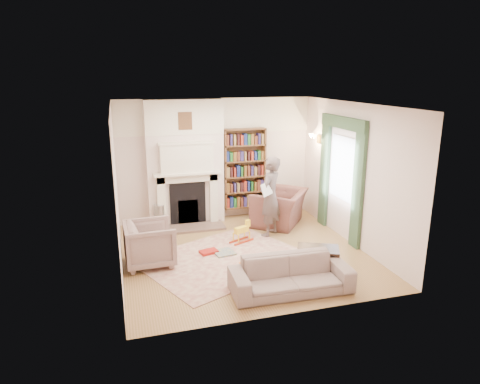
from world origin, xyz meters
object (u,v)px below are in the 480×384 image
object	(u,v)px
sofa	(291,275)
man_reading	(270,197)
bookcase	(244,169)
paraffin_heater	(159,216)
armchair_left	(150,244)
rocking_horse	(241,232)
coffee_table	(318,260)
armchair_reading	(279,208)

from	to	relation	value
sofa	man_reading	distance (m)	2.52
bookcase	paraffin_heater	world-z (taller)	bookcase
bookcase	man_reading	distance (m)	1.40
paraffin_heater	armchair_left	bearing A→B (deg)	-100.82
rocking_horse	coffee_table	bearing A→B (deg)	-87.30
man_reading	sofa	bearing A→B (deg)	35.01
sofa	paraffin_heater	world-z (taller)	sofa
armchair_left	sofa	size ratio (longest dim) A/B	0.46
armchair_reading	sofa	distance (m)	3.15
man_reading	paraffin_heater	world-z (taller)	man_reading
man_reading	rocking_horse	xyz separation A→B (m)	(-0.69, -0.23, -0.63)
coffee_table	paraffin_heater	xyz separation A→B (m)	(-2.39, 2.97, 0.05)
bookcase	sofa	size ratio (longest dim) A/B	0.98
armchair_reading	man_reading	xyz separation A→B (m)	(-0.45, -0.60, 0.46)
paraffin_heater	bookcase	bearing A→B (deg)	7.97
bookcase	paraffin_heater	size ratio (longest dim) A/B	3.36
armchair_reading	sofa	size ratio (longest dim) A/B	0.64
armchair_left	armchair_reading	bearing A→B (deg)	-67.68
man_reading	rocking_horse	world-z (taller)	man_reading
bookcase	coffee_table	xyz separation A→B (m)	(0.34, -3.25, -0.95)
paraffin_heater	rocking_horse	distance (m)	1.99
bookcase	armchair_left	bearing A→B (deg)	-138.46
man_reading	paraffin_heater	xyz separation A→B (m)	(-2.20, 1.07, -0.57)
man_reading	paraffin_heater	bearing A→B (deg)	-68.74
armchair_reading	rocking_horse	world-z (taller)	armchair_reading
man_reading	bookcase	bearing A→B (deg)	-126.50
armchair_left	sofa	distance (m)	2.61
armchair_reading	armchair_left	size ratio (longest dim) A/B	1.39
sofa	rocking_horse	size ratio (longest dim) A/B	3.76
sofa	coffee_table	distance (m)	0.87
armchair_reading	coffee_table	size ratio (longest dim) A/B	1.72
armchair_reading	paraffin_heater	size ratio (longest dim) A/B	2.19
bookcase	sofa	xyz separation A→B (m)	(-0.36, -3.75, -0.90)
bookcase	paraffin_heater	xyz separation A→B (m)	(-2.05, -0.29, -0.90)
bookcase	rocking_horse	distance (m)	1.92
coffee_table	armchair_left	bearing A→B (deg)	-177.39
paraffin_heater	sofa	bearing A→B (deg)	-64.10
bookcase	armchair_reading	world-z (taller)	bookcase
armchair_left	rocking_horse	bearing A→B (deg)	-76.04
armchair_left	coffee_table	world-z (taller)	armchair_left
bookcase	coffee_table	world-z (taller)	bookcase
armchair_reading	sofa	bearing A→B (deg)	20.52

